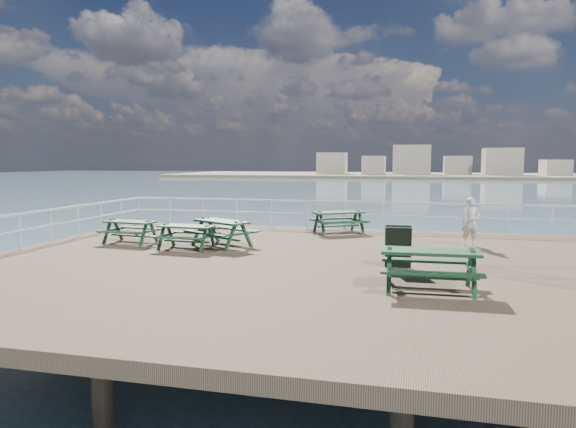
{
  "coord_description": "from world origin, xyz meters",
  "views": [
    {
      "loc": [
        2.58,
        -12.9,
        2.66
      ],
      "look_at": [
        -0.94,
        1.5,
        1.1
      ],
      "focal_mm": 32.0,
      "sensor_mm": 36.0,
      "label": 1
    }
  ],
  "objects_px": {
    "picnic_table_d": "(186,232)",
    "picnic_table_e": "(430,261)",
    "picnic_table_c": "(339,217)",
    "person": "(471,222)",
    "picnic_table_a": "(130,227)",
    "picnic_table_b": "(222,227)"
  },
  "relations": [
    {
      "from": "picnic_table_d",
      "to": "picnic_table_e",
      "type": "xyz_separation_m",
      "value": [
        6.95,
        -3.37,
        0.09
      ]
    },
    {
      "from": "picnic_table_c",
      "to": "picnic_table_d",
      "type": "distance_m",
      "value": 5.99
    },
    {
      "from": "picnic_table_d",
      "to": "picnic_table_e",
      "type": "bearing_deg",
      "value": -22.49
    },
    {
      "from": "picnic_table_d",
      "to": "person",
      "type": "bearing_deg",
      "value": 20.75
    },
    {
      "from": "picnic_table_a",
      "to": "picnic_table_d",
      "type": "bearing_deg",
      "value": -10.61
    },
    {
      "from": "picnic_table_b",
      "to": "picnic_table_e",
      "type": "xyz_separation_m",
      "value": [
        6.11,
        -4.11,
        0.02
      ]
    },
    {
      "from": "picnic_table_b",
      "to": "picnic_table_d",
      "type": "distance_m",
      "value": 1.12
    },
    {
      "from": "picnic_table_e",
      "to": "picnic_table_b",
      "type": "bearing_deg",
      "value": 144.31
    },
    {
      "from": "picnic_table_d",
      "to": "picnic_table_e",
      "type": "relative_size",
      "value": 0.87
    },
    {
      "from": "picnic_table_b",
      "to": "picnic_table_d",
      "type": "relative_size",
      "value": 1.36
    },
    {
      "from": "picnic_table_a",
      "to": "picnic_table_d",
      "type": "height_order",
      "value": "picnic_table_d"
    },
    {
      "from": "picnic_table_c",
      "to": "person",
      "type": "distance_m",
      "value": 4.79
    },
    {
      "from": "picnic_table_c",
      "to": "picnic_table_e",
      "type": "relative_size",
      "value": 1.17
    },
    {
      "from": "picnic_table_c",
      "to": "picnic_table_e",
      "type": "xyz_separation_m",
      "value": [
        3.0,
        -7.87,
        0.04
      ]
    },
    {
      "from": "picnic_table_a",
      "to": "person",
      "type": "xyz_separation_m",
      "value": [
        10.61,
        1.95,
        0.24
      ]
    },
    {
      "from": "picnic_table_b",
      "to": "person",
      "type": "bearing_deg",
      "value": 42.7
    },
    {
      "from": "picnic_table_a",
      "to": "picnic_table_b",
      "type": "distance_m",
      "value": 3.1
    },
    {
      "from": "picnic_table_a",
      "to": "picnic_table_b",
      "type": "relative_size",
      "value": 0.75
    },
    {
      "from": "picnic_table_d",
      "to": "person",
      "type": "relative_size",
      "value": 1.15
    },
    {
      "from": "picnic_table_a",
      "to": "person",
      "type": "height_order",
      "value": "person"
    },
    {
      "from": "picnic_table_a",
      "to": "picnic_table_e",
      "type": "relative_size",
      "value": 0.89
    },
    {
      "from": "picnic_table_e",
      "to": "person",
      "type": "height_order",
      "value": "person"
    }
  ]
}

